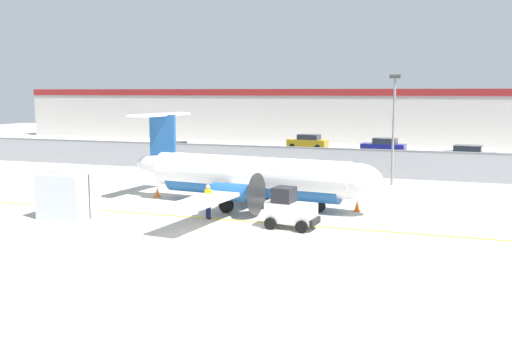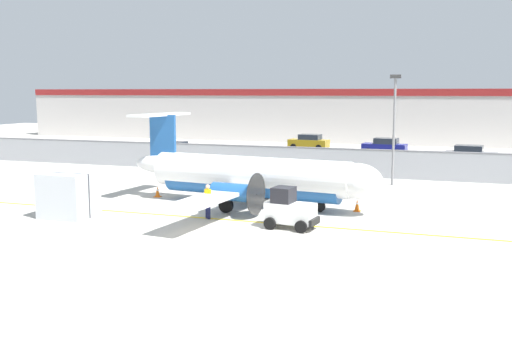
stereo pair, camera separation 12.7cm
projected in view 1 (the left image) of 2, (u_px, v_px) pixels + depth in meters
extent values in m
plane|color=#BCB7AD|center=(210.00, 229.00, 25.78)|extent=(140.00, 140.00, 0.00)
cube|color=yellow|center=(226.00, 220.00, 27.66)|extent=(84.00, 0.20, 0.01)
cube|color=gray|center=(304.00, 161.00, 42.57)|extent=(98.00, 0.04, 2.00)
cylinder|color=slate|center=(304.00, 147.00, 42.43)|extent=(98.00, 0.10, 0.10)
cube|color=#38383A|center=(333.00, 157.00, 53.51)|extent=(98.00, 17.00, 0.12)
cube|color=#BCB7B2|center=(361.00, 115.00, 70.47)|extent=(91.00, 8.00, 6.50)
cube|color=maroon|center=(357.00, 92.00, 66.32)|extent=(91.00, 0.20, 0.80)
cylinder|color=white|center=(250.00, 174.00, 30.89)|extent=(11.43, 3.23, 1.90)
ellipsoid|color=white|center=(357.00, 181.00, 28.39)|extent=(2.80, 2.10, 1.80)
ellipsoid|color=white|center=(159.00, 164.00, 33.36)|extent=(3.28, 1.42, 1.05)
cylinder|color=#1E5193|center=(250.00, 183.00, 30.96)|extent=(10.23, 2.68, 1.48)
cube|color=white|center=(252.00, 184.00, 30.92)|extent=(3.50, 16.08, 0.18)
cylinder|color=#1E5193|center=(274.00, 178.00, 33.17)|extent=(2.29, 1.16, 0.90)
cone|color=black|center=(293.00, 179.00, 32.68)|extent=(0.50, 0.49, 0.44)
cylinder|color=#262626|center=(295.00, 179.00, 32.62)|extent=(0.29, 2.09, 2.10)
cylinder|color=#1E5193|center=(233.00, 192.00, 28.51)|extent=(2.29, 1.16, 0.90)
cone|color=black|center=(254.00, 194.00, 28.02)|extent=(0.50, 0.49, 0.44)
cylinder|color=#262626|center=(257.00, 194.00, 27.96)|extent=(0.29, 2.09, 2.10)
cube|color=#1E5193|center=(163.00, 141.00, 33.06)|extent=(1.71, 0.38, 3.10)
cube|color=white|center=(160.00, 115.00, 32.90)|extent=(1.67, 4.90, 0.14)
cylinder|color=#59595B|center=(320.00, 197.00, 29.34)|extent=(0.16, 0.16, 0.97)
cylinder|color=black|center=(320.00, 206.00, 29.41)|extent=(0.62, 0.29, 0.60)
cylinder|color=#59595B|center=(262.00, 184.00, 33.12)|extent=(0.16, 0.16, 0.90)
cylinder|color=black|center=(262.00, 192.00, 33.18)|extent=(0.78, 0.31, 0.76)
cylinder|color=#59595B|center=(226.00, 197.00, 29.16)|extent=(0.16, 0.16, 0.90)
cylinder|color=black|center=(226.00, 205.00, 29.22)|extent=(0.78, 0.31, 0.76)
cube|color=silver|center=(291.00, 213.00, 25.81)|extent=(2.32, 1.37, 0.90)
cube|color=black|center=(284.00, 195.00, 25.85)|extent=(1.02, 1.11, 0.70)
cube|color=black|center=(315.00, 222.00, 25.36)|extent=(0.30, 1.11, 0.30)
cylinder|color=black|center=(311.00, 221.00, 26.08)|extent=(0.58, 0.25, 0.56)
cylinder|color=black|center=(302.00, 227.00, 25.01)|extent=(0.58, 0.25, 0.56)
cylinder|color=black|center=(281.00, 218.00, 26.73)|extent=(0.58, 0.25, 0.56)
cylinder|color=black|center=(270.00, 223.00, 25.66)|extent=(0.58, 0.25, 0.56)
cylinder|color=#191E4C|center=(207.00, 210.00, 27.92)|extent=(0.23, 0.23, 0.85)
cylinder|color=#191E4C|center=(209.00, 210.00, 27.76)|extent=(0.23, 0.23, 0.85)
cylinder|color=yellow|center=(208.00, 196.00, 27.74)|extent=(0.48, 0.48, 0.60)
cylinder|color=yellow|center=(206.00, 194.00, 27.92)|extent=(0.14, 0.14, 0.55)
cylinder|color=yellow|center=(210.00, 196.00, 27.55)|extent=(0.14, 0.14, 0.55)
sphere|color=tan|center=(208.00, 187.00, 27.68)|extent=(0.22, 0.22, 0.22)
cube|color=#B7BCC1|center=(69.00, 195.00, 28.12)|extent=(2.42, 2.02, 2.20)
cube|color=#333338|center=(69.00, 195.00, 28.12)|extent=(2.44, 0.10, 2.20)
cube|color=orange|center=(219.00, 196.00, 33.85)|extent=(0.36, 0.36, 0.04)
cone|color=orange|center=(219.00, 191.00, 33.80)|extent=(0.28, 0.28, 0.60)
cylinder|color=white|center=(219.00, 189.00, 33.79)|extent=(0.17, 0.17, 0.08)
cube|color=orange|center=(157.00, 197.00, 33.63)|extent=(0.36, 0.36, 0.04)
cone|color=orange|center=(157.00, 191.00, 33.59)|extent=(0.28, 0.28, 0.60)
cylinder|color=white|center=(157.00, 190.00, 33.58)|extent=(0.17, 0.17, 0.08)
cube|color=orange|center=(357.00, 211.00, 29.63)|extent=(0.36, 0.36, 0.04)
cone|color=orange|center=(357.00, 205.00, 29.59)|extent=(0.28, 0.28, 0.60)
cylinder|color=white|center=(357.00, 203.00, 29.58)|extent=(0.17, 0.17, 0.08)
cube|color=black|center=(174.00, 152.00, 51.71)|extent=(4.38, 2.21, 0.80)
cube|color=#262D38|center=(172.00, 144.00, 51.68)|extent=(2.38, 1.82, 0.56)
cylinder|color=black|center=(192.00, 155.00, 51.96)|extent=(0.62, 0.27, 0.60)
cylinder|color=black|center=(181.00, 157.00, 50.35)|extent=(0.62, 0.27, 0.60)
cylinder|color=black|center=(167.00, 154.00, 53.15)|extent=(0.62, 0.27, 0.60)
cylinder|color=black|center=(155.00, 156.00, 51.54)|extent=(0.62, 0.27, 0.60)
cube|color=#B28C19|center=(308.00, 143.00, 60.54)|extent=(4.35, 2.12, 0.80)
cube|color=#262D38|center=(309.00, 137.00, 60.39)|extent=(2.35, 1.77, 0.56)
cylinder|color=black|center=(292.00, 146.00, 60.34)|extent=(0.62, 0.26, 0.60)
cylinder|color=black|center=(298.00, 145.00, 61.97)|extent=(0.62, 0.26, 0.60)
cylinder|color=black|center=(317.00, 147.00, 59.21)|extent=(0.62, 0.26, 0.60)
cylinder|color=black|center=(323.00, 146.00, 60.83)|extent=(0.62, 0.26, 0.60)
cube|color=navy|center=(383.00, 148.00, 55.61)|extent=(4.35, 2.12, 0.80)
cube|color=#262D38|center=(385.00, 141.00, 55.46)|extent=(2.35, 1.77, 0.56)
cylinder|color=black|center=(367.00, 151.00, 55.41)|extent=(0.62, 0.26, 0.60)
cylinder|color=black|center=(371.00, 150.00, 57.04)|extent=(0.62, 0.26, 0.60)
cylinder|color=black|center=(396.00, 153.00, 54.28)|extent=(0.62, 0.26, 0.60)
cylinder|color=black|center=(399.00, 151.00, 55.90)|extent=(0.62, 0.26, 0.60)
cube|color=slate|center=(469.00, 157.00, 47.99)|extent=(4.39, 2.25, 0.80)
cube|color=#262D38|center=(468.00, 149.00, 47.96)|extent=(2.39, 1.84, 0.56)
cylinder|color=black|center=(488.00, 160.00, 48.22)|extent=(0.62, 0.28, 0.60)
cylinder|color=black|center=(486.00, 162.00, 46.62)|extent=(0.62, 0.28, 0.60)
cylinder|color=black|center=(453.00, 158.00, 49.45)|extent=(0.62, 0.28, 0.60)
cylinder|color=black|center=(450.00, 161.00, 47.84)|extent=(0.62, 0.28, 0.60)
cylinder|color=slate|center=(393.00, 132.00, 37.59)|extent=(0.16, 0.16, 7.00)
cube|color=#333333|center=(395.00, 76.00, 37.09)|extent=(0.70, 0.30, 0.24)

